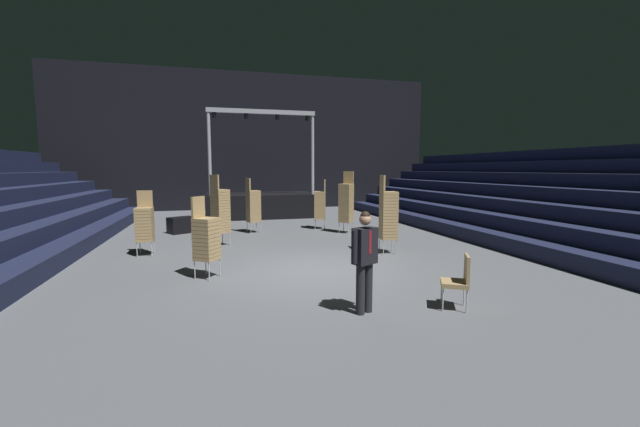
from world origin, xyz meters
TOP-DOWN VIEW (x-y plane):
  - ground_plane at (0.00, 0.00)m, footprint 22.00×30.00m
  - arena_end_wall at (0.00, 15.00)m, footprint 22.00×0.30m
  - bleacher_bank_right at (8.38, 1.00)m, footprint 5.25×24.00m
  - stage_riser at (-0.00, 10.92)m, footprint 5.30×3.00m
  - man_with_tie at (0.16, -2.92)m, footprint 0.55×0.38m
  - chair_stack_front_left at (-0.83, 5.93)m, footprint 0.55×0.55m
  - chair_stack_front_right at (1.84, 6.19)m, footprint 0.55×0.55m
  - chair_stack_mid_left at (2.53, 1.31)m, footprint 0.49×0.49m
  - chair_stack_mid_right at (-2.06, 3.69)m, footprint 0.61×0.61m
  - chair_stack_mid_centre at (-2.42, -0.02)m, footprint 0.62×0.62m
  - chair_stack_rear_left at (-4.11, 2.78)m, footprint 0.46×0.46m
  - chair_stack_rear_right at (2.52, 4.97)m, footprint 0.62×0.62m
  - equipment_road_case at (-3.46, 6.53)m, footprint 1.08×0.97m
  - loose_chair_near_man at (1.78, -3.16)m, footprint 0.60×0.60m

SIDE VIEW (x-z plane):
  - ground_plane at x=0.00m, z-range -0.10..0.00m
  - equipment_road_case at x=-3.46m, z-range 0.00..0.60m
  - loose_chair_near_man at x=1.78m, z-range 0.06..1.01m
  - stage_riser at x=0.00m, z-range -1.90..3.21m
  - chair_stack_mid_centre at x=-2.42m, z-range 0.00..1.80m
  - chair_stack_rear_left at x=-4.11m, z-range 0.00..1.80m
  - man_with_tie at x=0.16m, z-range 0.11..1.82m
  - chair_stack_front_right at x=1.84m, z-range 0.00..1.97m
  - chair_stack_front_left at x=-0.83m, z-range 0.00..2.05m
  - chair_stack_mid_left at x=2.53m, z-range 0.00..2.22m
  - chair_stack_mid_right at x=-2.06m, z-range 0.00..2.22m
  - chair_stack_rear_right at x=2.52m, z-range 0.00..2.30m
  - bleacher_bank_right at x=8.38m, z-range 0.00..3.15m
  - arena_end_wall at x=0.00m, z-range 0.00..8.00m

